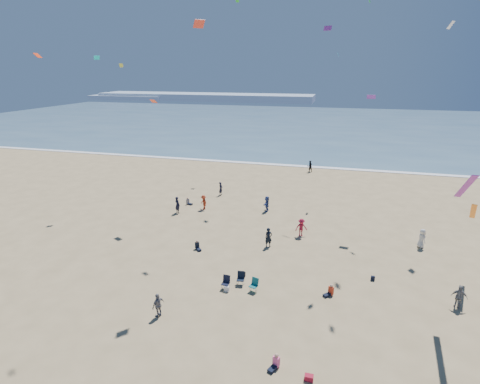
# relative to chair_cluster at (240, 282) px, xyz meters

# --- Properties ---
(ground) EXTENTS (220.00, 220.00, 0.00)m
(ground) POSITION_rel_chair_cluster_xyz_m (-1.94, -8.13, -0.50)
(ground) COLOR tan
(ground) RESTS_ON ground
(ocean) EXTENTS (220.00, 100.00, 0.06)m
(ocean) POSITION_rel_chair_cluster_xyz_m (-1.94, 86.87, -0.47)
(ocean) COLOR #476B84
(ocean) RESTS_ON ground
(surf_line) EXTENTS (220.00, 1.20, 0.08)m
(surf_line) POSITION_rel_chair_cluster_xyz_m (-1.94, 36.87, -0.46)
(surf_line) COLOR white
(surf_line) RESTS_ON ground
(headland_far) EXTENTS (110.00, 20.00, 3.20)m
(headland_far) POSITION_rel_chair_cluster_xyz_m (-61.94, 161.87, 1.10)
(headland_far) COLOR #7A8EA8
(headland_far) RESTS_ON ground
(headland_near) EXTENTS (40.00, 14.00, 2.00)m
(headland_near) POSITION_rel_chair_cluster_xyz_m (-101.94, 156.87, 0.50)
(headland_near) COLOR #7A8EA8
(headland_near) RESTS_ON ground
(standing_flyers) EXTENTS (26.95, 49.02, 1.86)m
(standing_flyers) POSITION_rel_chair_cluster_xyz_m (2.28, 5.69, 0.38)
(standing_flyers) COLOR gray
(standing_flyers) RESTS_ON ground
(seated_group) EXTENTS (17.74, 30.77, 0.84)m
(seated_group) POSITION_rel_chair_cluster_xyz_m (-0.21, 0.08, -0.08)
(seated_group) COLOR silver
(seated_group) RESTS_ON ground
(chair_cluster) EXTENTS (2.70, 1.45, 1.00)m
(chair_cluster) POSITION_rel_chair_cluster_xyz_m (0.00, 0.00, 0.00)
(chair_cluster) COLOR black
(chair_cluster) RESTS_ON ground
(white_tote) EXTENTS (0.35, 0.20, 0.40)m
(white_tote) POSITION_rel_chair_cluster_xyz_m (-0.81, -0.58, -0.30)
(white_tote) COLOR silver
(white_tote) RESTS_ON ground
(black_backpack) EXTENTS (0.30, 0.22, 0.38)m
(black_backpack) POSITION_rel_chair_cluster_xyz_m (-0.16, 1.64, -0.31)
(black_backpack) COLOR black
(black_backpack) RESTS_ON ground
(cooler) EXTENTS (0.45, 0.30, 0.30)m
(cooler) POSITION_rel_chair_cluster_xyz_m (5.55, -7.15, -0.35)
(cooler) COLOR #A5172E
(cooler) RESTS_ON ground
(navy_bag) EXTENTS (0.28, 0.18, 0.34)m
(navy_bag) POSITION_rel_chair_cluster_xyz_m (9.33, 3.64, -0.33)
(navy_bag) COLOR black
(navy_bag) RESTS_ON ground
(kites_aloft) EXTENTS (48.46, 45.85, 30.79)m
(kites_aloft) POSITION_rel_chair_cluster_xyz_m (7.62, 6.12, 14.08)
(kites_aloft) COLOR #20B7E9
(kites_aloft) RESTS_ON ground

